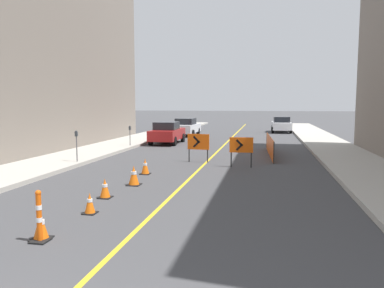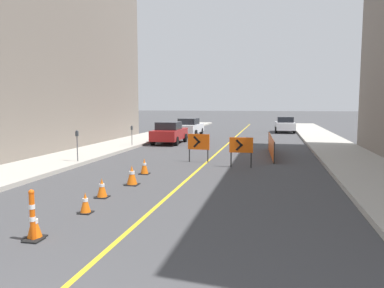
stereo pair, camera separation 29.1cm
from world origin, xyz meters
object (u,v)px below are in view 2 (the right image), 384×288
Objects in this scene: parked_car_curb_near at (169,133)px; parked_car_curb_far at (285,125)px; delineator_post_front at (33,219)px; traffic_cone_second at (34,225)px; arrow_barricade_secondary at (241,146)px; parked_car_curb_mid at (189,127)px; parking_meter_far_curb at (132,131)px; traffic_cone_farthest at (144,166)px; parking_meter_near_curb at (77,140)px; traffic_cone_fifth at (132,175)px; traffic_cone_fourth at (102,188)px; traffic_cone_third at (85,203)px; arrow_barricade_primary at (199,143)px.

parked_car_curb_near is 0.99× the size of parked_car_curb_far.
traffic_cone_second is at bearing 114.65° from delineator_post_front.
parked_car_curb_mid reaches higher than arrow_barricade_secondary.
parked_car_curb_far is at bearing 56.96° from parking_meter_far_curb.
traffic_cone_farthest is at bearing -80.25° from parked_car_curb_near.
parked_car_curb_far reaches higher than parking_meter_far_curb.
arrow_barricade_secondary is at bearing -38.61° from parking_meter_far_curb.
parking_meter_near_curb reaches higher than parked_car_curb_far.
parking_meter_near_curb reaches higher than traffic_cone_fifth.
traffic_cone_farthest is 11.88m from parked_car_curb_near.
parked_car_curb_near is (-2.36, 19.22, 0.51)m from traffic_cone_second.
parked_car_curb_far is 24.97m from parking_meter_near_curb.
traffic_cone_fourth is at bearing -89.71° from traffic_cone_farthest.
parked_car_curb_near is 0.99× the size of parked_car_curb_mid.
parked_car_curb_mid is (-2.58, 24.11, 0.52)m from traffic_cone_third.
parking_meter_far_curb is at bearing -97.19° from parked_car_curb_mid.
parked_car_curb_near reaches higher than traffic_cone_fourth.
parked_car_curb_mid is (-2.48, 26.19, 0.33)m from delineator_post_front.
traffic_cone_second is 7.56m from traffic_cone_farthest.
parking_meter_far_curb is at bearing -119.81° from parked_car_curb_near.
parked_car_curb_mid reaches higher than parking_meter_far_curb.
parked_car_curb_near reaches higher than arrow_barricade_primary.
parked_car_curb_near is 6.84m from parked_car_curb_mid.
traffic_cone_second is at bearing -94.59° from traffic_cone_third.
parked_car_curb_near is at bearing -125.75° from parked_car_curb_far.
parking_meter_near_curb is (-1.64, -16.94, 0.41)m from parked_car_curb_mid.
traffic_cone_farthest is 0.15× the size of parked_car_curb_far.
delineator_post_front is at bearing -91.61° from arrow_barricade_primary.
traffic_cone_second is 19.37m from parked_car_curb_near.
parked_car_curb_mid is at bearing 109.51° from arrow_barricade_primary.
delineator_post_front is 0.26× the size of parked_car_curb_near.
arrow_barricade_primary is at bearing 82.85° from traffic_cone_second.
delineator_post_front reaches higher than traffic_cone_second.
parking_meter_near_curb reaches higher than arrow_barricade_secondary.
delineator_post_front is 10.16m from parking_meter_near_curb.
parked_car_curb_far is (6.12, 32.02, 0.33)m from delineator_post_front.
parked_car_curb_far reaches higher than traffic_cone_farthest.
traffic_cone_fifth is 5.58m from parking_meter_near_curb.
parked_car_curb_mid is at bearing 96.93° from traffic_cone_farthest.
arrow_barricade_secondary is (3.53, 10.18, 0.49)m from delineator_post_front.
delineator_post_front is 11.37m from arrow_barricade_primary.
parking_meter_near_curb reaches higher than traffic_cone_fourth.
traffic_cone_third is 0.92× the size of traffic_cone_fourth.
traffic_cone_fifth is at bearing 89.06° from traffic_cone_second.
parked_car_curb_near is (-3.76, 8.07, -0.17)m from arrow_barricade_primary.
traffic_cone_third is at bearing -81.70° from parked_car_curb_mid.
traffic_cone_second is at bearing -113.00° from arrow_barricade_secondary.
traffic_cone_third is at bearing -59.54° from parking_meter_near_curb.
arrow_barricade_secondary is at bearing -21.52° from arrow_barricade_primary.
parked_car_curb_far is at bearing 82.18° from arrow_barricade_primary.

